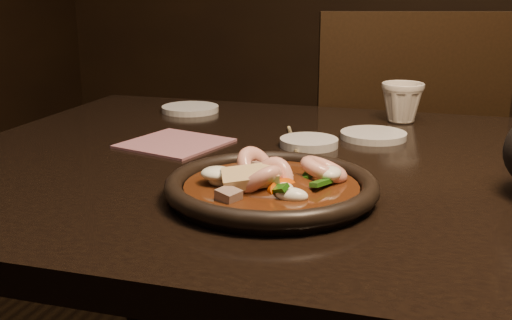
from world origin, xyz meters
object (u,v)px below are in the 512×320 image
(chair, at_px, (395,183))
(table, at_px, (442,222))
(plate, at_px, (271,188))
(tea_cup, at_px, (402,101))

(chair, bearing_deg, table, 84.03)
(plate, xyz_separation_m, tea_cup, (0.12, 0.52, 0.03))
(table, relative_size, plate, 5.72)
(table, height_order, tea_cup, tea_cup)
(table, distance_m, chair, 0.68)
(table, distance_m, tea_cup, 0.37)
(table, bearing_deg, plate, -139.78)
(tea_cup, bearing_deg, chair, 94.65)
(plate, distance_m, tea_cup, 0.54)
(chair, bearing_deg, tea_cup, 78.45)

